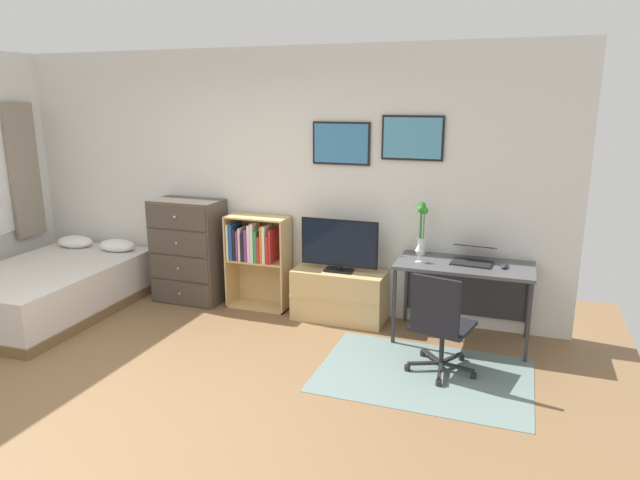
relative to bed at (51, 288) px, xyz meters
The scene contains 14 objects.
ground_plane 2.48m from the bed, 33.22° to the right, with size 7.20×7.20×0.00m, color brown.
wall_back_with_posters 2.59m from the bed, 27.34° to the left, with size 6.12×0.09×2.70m.
area_rug 3.95m from the bed, ahead, with size 1.70×1.20×0.01m, color slate.
bed is the anchor object (origin of this frame).
dresser 1.46m from the bed, 34.06° to the left, with size 0.76×0.46×1.13m.
bookshelf 2.18m from the bed, 23.60° to the left, with size 0.67×0.30×1.00m.
tv_stand 3.03m from the bed, 15.62° to the left, with size 0.93×0.41×0.52m.
television 3.07m from the bed, 15.21° to the left, with size 0.79×0.16×0.53m.
desk 4.23m from the bed, 10.78° to the left, with size 1.21×0.62×0.74m.
office_chair 4.05m from the bed, ahead, with size 0.58×0.57×0.86m.
laptop 4.32m from the bed, 10.80° to the left, with size 0.39×0.42×0.16m.
computer_mouse 4.56m from the bed, ahead, with size 0.06×0.10×0.03m, color #262628.
bamboo_vase 3.88m from the bed, 13.47° to the left, with size 0.10×0.09×0.51m.
wine_glass 3.84m from the bed, ahead, with size 0.07×0.07×0.18m.
Camera 1 is at (2.51, -3.00, 2.19)m, focal length 31.79 mm.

